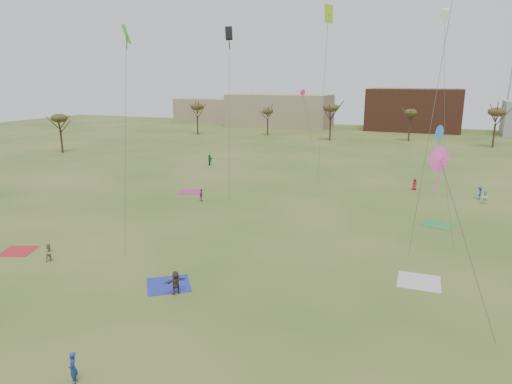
% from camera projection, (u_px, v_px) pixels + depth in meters
% --- Properties ---
extents(ground, '(260.00, 260.00, 0.00)m').
position_uv_depth(ground, '(182.00, 320.00, 28.48)').
color(ground, '#36541A').
rests_on(ground, ground).
extents(flyer_near_right, '(0.71, 0.72, 1.67)m').
position_uv_depth(flyer_near_right, '(73.00, 368.00, 22.36)').
color(flyer_near_right, navy).
rests_on(flyer_near_right, ground).
extents(spectator_fore_b, '(0.80, 0.91, 1.57)m').
position_uv_depth(spectator_fore_b, '(50.00, 252.00, 37.43)').
color(spectator_fore_b, '#9A9562').
rests_on(spectator_fore_b, ground).
extents(spectator_fore_c, '(1.32, 1.56, 1.69)m').
position_uv_depth(spectator_fore_c, '(176.00, 282.00, 31.74)').
color(spectator_fore_c, brown).
rests_on(spectator_fore_c, ground).
extents(spectator_mid_d, '(0.62, 0.99, 1.57)m').
position_uv_depth(spectator_mid_d, '(201.00, 195.00, 55.95)').
color(spectator_mid_d, '#8E3B79').
rests_on(spectator_mid_d, ground).
extents(spectator_mid_e, '(0.92, 0.77, 1.67)m').
position_uv_depth(spectator_mid_e, '(485.00, 197.00, 54.79)').
color(spectator_mid_e, silver).
rests_on(spectator_mid_e, ground).
extents(flyer_far_a, '(0.72, 1.79, 1.88)m').
position_uv_depth(flyer_far_a, '(210.00, 160.00, 79.46)').
color(flyer_far_a, '#287727').
rests_on(flyer_far_a, ground).
extents(flyer_far_b, '(0.89, 0.89, 1.56)m').
position_uv_depth(flyer_far_b, '(415.00, 184.00, 61.71)').
color(flyer_far_b, '#A71C2B').
rests_on(flyer_far_b, ground).
extents(flyer_far_c, '(0.83, 1.17, 1.64)m').
position_uv_depth(flyer_far_c, '(480.00, 193.00, 56.78)').
color(flyer_far_c, navy).
rests_on(flyer_far_c, ground).
extents(blanket_red, '(3.43, 3.43, 0.03)m').
position_uv_depth(blanket_red, '(18.00, 251.00, 39.79)').
color(blanket_red, red).
rests_on(blanket_red, ground).
extents(blanket_blue, '(4.29, 4.29, 0.03)m').
position_uv_depth(blanket_blue, '(169.00, 285.00, 33.27)').
color(blanket_blue, '#2632A6').
rests_on(blanket_blue, ground).
extents(blanket_cream, '(3.17, 3.17, 0.03)m').
position_uv_depth(blanket_cream, '(419.00, 282.00, 33.80)').
color(blanket_cream, silver).
rests_on(blanket_cream, ground).
extents(blanket_plum, '(4.01, 4.01, 0.03)m').
position_uv_depth(blanket_plum, '(190.00, 192.00, 60.87)').
color(blanket_plum, '#B0366B').
rests_on(blanket_plum, ground).
extents(blanket_olive, '(3.57, 3.57, 0.03)m').
position_uv_depth(blanket_olive, '(437.00, 225.00, 47.07)').
color(blanket_olive, '#338C3D').
rests_on(blanket_olive, ground).
extents(kites_aloft, '(78.10, 58.11, 24.92)m').
position_uv_depth(kites_aloft, '(342.00, 42.00, 53.15)').
color(kites_aloft, red).
rests_on(kites_aloft, ground).
extents(tree_line, '(117.44, 49.32, 8.91)m').
position_uv_depth(tree_line, '(363.00, 115.00, 98.70)').
color(tree_line, '#3A2B1E').
rests_on(tree_line, ground).
extents(building_tan, '(32.00, 14.00, 10.00)m').
position_uv_depth(building_tan, '(279.00, 111.00, 143.35)').
color(building_tan, '#937F60').
rests_on(building_tan, ground).
extents(building_brick, '(26.00, 16.00, 12.00)m').
position_uv_depth(building_brick, '(414.00, 110.00, 132.65)').
color(building_brick, brown).
rests_on(building_brick, ground).
extents(building_tan_west, '(20.00, 12.00, 8.00)m').
position_uv_depth(building_tan_west, '(206.00, 110.00, 161.06)').
color(building_tan_west, '#937F60').
rests_on(building_tan_west, ground).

